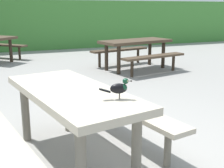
% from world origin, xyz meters
% --- Properties ---
extents(ground_plane, '(60.00, 60.00, 0.00)m').
position_xyz_m(ground_plane, '(0.00, 0.00, 0.00)').
color(ground_plane, gray).
extents(hedge_wall, '(28.00, 1.26, 1.81)m').
position_xyz_m(hedge_wall, '(0.00, 9.06, 0.90)').
color(hedge_wall, '#428438').
rests_on(hedge_wall, ground).
extents(picnic_table_foreground, '(1.96, 1.99, 0.74)m').
position_xyz_m(picnic_table_foreground, '(-0.39, 0.07, 0.56)').
color(picnic_table_foreground, '#B2A893').
rests_on(picnic_table_foreground, ground).
extents(bird_grackle, '(0.28, 0.11, 0.18)m').
position_xyz_m(bird_grackle, '(-0.09, -0.40, 0.84)').
color(bird_grackle, black).
rests_on(bird_grackle, picnic_table_foreground).
extents(picnic_table_far_centre, '(2.01, 1.98, 0.74)m').
position_xyz_m(picnic_table_far_centre, '(2.30, 4.02, 0.56)').
color(picnic_table_far_centre, '#473828').
rests_on(picnic_table_far_centre, ground).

